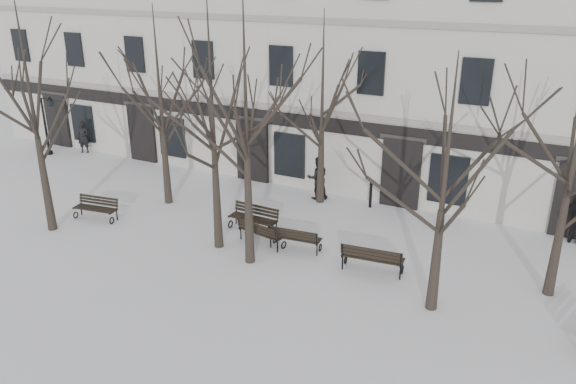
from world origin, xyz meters
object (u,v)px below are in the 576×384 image
Objects in this scene: tree_0 at (29,87)px; bench_2 at (372,258)px; tree_1 at (212,99)px; tree_2 at (246,100)px; bench_3 at (254,217)px; lamp_post at (47,121)px; bench_1 at (261,232)px; bench_4 at (295,237)px; tree_3 at (447,158)px; bench_0 at (96,207)px.

bench_2 is at bearing 11.10° from tree_0.
tree_2 reaches higher than tree_1.
tree_2 reaches higher than bench_2.
tree_0 is 9.09m from bench_3.
bench_2 is 19.87m from lamp_post.
lamp_post reaches higher than bench_2.
bench_3 is (-0.83, 0.95, 0.03)m from bench_1.
tree_2 is 5.29m from bench_4.
tree_1 is 2.67× the size of lamp_post.
bench_1 is at bearing -15.46° from lamp_post.
lamp_post is at bearing 168.88° from bench_3.
bench_2 is (-2.22, 1.18, -4.04)m from tree_3.
tree_2 reaches higher than bench_1.
bench_2 is (11.10, 0.83, 0.06)m from bench_0.
tree_1 is 7.42m from bench_0.
tree_0 is at bearing -152.01° from bench_3.
tree_1 is 7.28m from bench_2.
bench_4 is at bearing 164.23° from tree_3.
lamp_post is at bearing -19.64° from bench_4.
tree_2 reaches higher than bench_0.
tree_2 is 4.80× the size of bench_0.
tree_3 is at bearing 178.99° from bench_1.
bench_4 is at bearing -11.39° from bench_2.
bench_4 is at bearing 16.20° from tree_0.
bench_2 is 2.94m from bench_4.
bench_3 is at bearing 116.91° from tree_2.
tree_2 is 6.41m from bench_2.
bench_0 is 0.95× the size of bench_3.
bench_4 is at bearing -13.81° from lamp_post.
tree_2 is 16.79m from lamp_post.
tree_1 is (6.43, 1.67, -0.09)m from tree_0.
tree_0 is at bearing 5.03° from bench_2.
tree_1 reaches higher than tree_3.
tree_0 reaches higher than bench_3.
bench_3 is at bearing -18.09° from bench_2.
tree_2 is at bearing -61.46° from bench_3.
bench_3 is at bearing -12.75° from lamp_post.
bench_0 is at bearing -1.79° from bench_2.
lamp_post reaches higher than bench_3.
bench_3 reaches higher than bench_4.
bench_0 is at bearing 177.52° from tree_2.
bench_3 is 0.60× the size of lamp_post.
tree_0 is 4.62× the size of bench_1.
tree_0 is at bearing 10.37° from bench_4.
tree_0 reaches higher than bench_0.
tree_1 is at bearing -6.70° from bench_0.
tree_0 reaches higher than bench_2.
bench_1 is at bearing -7.74° from bench_2.
tree_3 is at bearing 158.40° from bench_4.
tree_3 is 8.61m from bench_3.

